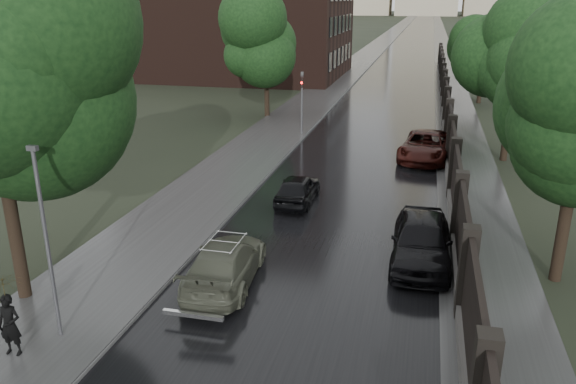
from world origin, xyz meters
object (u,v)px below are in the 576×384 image
(volga_sedan, at_px, (225,263))
(tree_left_far, at_px, (266,44))
(car_right_near, at_px, (421,240))
(hatchback_left, at_px, (298,189))
(tree_right_b, at_px, (515,67))
(car_right_far, at_px, (426,146))
(pedestrian_umbrella, at_px, (4,293))
(tree_right_c, at_px, (485,42))
(lamp_post, at_px, (47,244))
(traffic_light, at_px, (302,98))

(volga_sedan, bearing_deg, tree_left_far, -81.97)
(volga_sedan, height_order, car_right_near, car_right_near)
(volga_sedan, height_order, hatchback_left, volga_sedan)
(tree_right_b, bearing_deg, car_right_near, -106.58)
(hatchback_left, relative_size, car_right_near, 0.78)
(car_right_far, xyz_separation_m, pedestrian_umbrella, (-9.38, -20.63, 1.04))
(tree_left_far, xyz_separation_m, car_right_near, (11.40, -21.77, -4.44))
(tree_right_c, relative_size, lamp_post, 1.37)
(tree_right_b, bearing_deg, tree_left_far, 152.70)
(tree_right_b, distance_m, volga_sedan, 19.80)
(car_right_near, bearing_deg, volga_sedan, -153.78)
(car_right_far, relative_size, pedestrian_umbrella, 2.19)
(lamp_post, height_order, pedestrian_umbrella, lamp_post)
(tree_right_c, bearing_deg, volga_sedan, -105.87)
(tree_right_b, xyz_separation_m, pedestrian_umbrella, (-13.48, -21.48, -3.16))
(car_right_far, distance_m, pedestrian_umbrella, 22.69)
(tree_right_c, xyz_separation_m, car_right_near, (-4.10, -31.77, -4.15))
(car_right_near, bearing_deg, tree_right_b, 73.12)
(volga_sedan, xyz_separation_m, car_right_near, (5.75, 2.87, 0.14))
(hatchback_left, height_order, pedestrian_umbrella, pedestrian_umbrella)
(hatchback_left, height_order, car_right_near, car_right_near)
(tree_left_far, height_order, lamp_post, tree_left_far)
(car_right_near, distance_m, pedestrian_umbrella, 12.18)
(volga_sedan, height_order, pedestrian_umbrella, pedestrian_umbrella)
(pedestrian_umbrella, bearing_deg, tree_right_b, 53.53)
(tree_right_b, height_order, volga_sedan, tree_right_b)
(tree_right_c, relative_size, traffic_light, 1.75)
(volga_sedan, bearing_deg, tree_right_b, -125.52)
(tree_right_b, height_order, car_right_near, tree_right_b)
(hatchback_left, relative_size, pedestrian_umbrella, 1.50)
(tree_right_c, height_order, lamp_post, tree_right_c)
(tree_right_b, relative_size, pedestrian_umbrella, 2.87)
(tree_right_b, height_order, hatchback_left, tree_right_b)
(tree_left_far, xyz_separation_m, tree_right_c, (15.50, 10.00, -0.29))
(traffic_light, xyz_separation_m, volga_sedan, (1.95, -19.63, -1.73))
(tree_right_c, height_order, traffic_light, tree_right_c)
(traffic_light, height_order, car_right_far, traffic_light)
(tree_right_b, distance_m, car_right_far, 5.93)
(hatchback_left, bearing_deg, tree_left_far, -70.37)
(hatchback_left, bearing_deg, tree_right_c, -109.18)
(pedestrian_umbrella, bearing_deg, lamp_post, 54.77)
(volga_sedan, bearing_deg, lamp_post, 46.82)
(lamp_post, relative_size, car_right_near, 1.08)
(tree_right_b, distance_m, traffic_light, 12.44)
(tree_right_b, relative_size, car_right_near, 1.49)
(tree_left_far, bearing_deg, traffic_light, -53.53)
(tree_right_c, bearing_deg, lamp_post, -108.52)
(volga_sedan, bearing_deg, traffic_light, -89.21)
(lamp_post, distance_m, car_right_near, 11.24)
(tree_left_far, bearing_deg, hatchback_left, -70.11)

